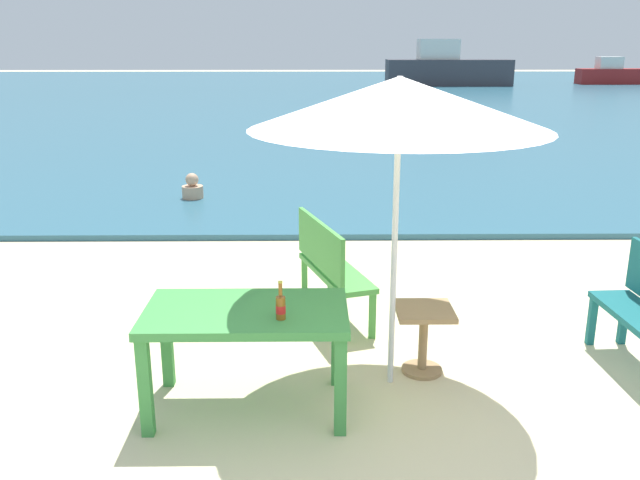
{
  "coord_description": "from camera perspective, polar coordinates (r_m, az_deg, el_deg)",
  "views": [
    {
      "loc": [
        -0.62,
        -3.47,
        2.52
      ],
      "look_at": [
        -0.54,
        3.0,
        0.6
      ],
      "focal_mm": 37.56,
      "sensor_mm": 36.0,
      "label": 1
    }
  ],
  "objects": [
    {
      "name": "bench_green_left",
      "position": [
        6.22,
        0.79,
        -2.01
      ],
      "size": [
        0.71,
        1.25,
        0.95
      ],
      "color": "#4C9E47",
      "rests_on": "ground_plane"
    },
    {
      "name": "boat_tanker",
      "position": [
        40.38,
        10.74,
        14.13
      ],
      "size": [
        7.1,
        1.94,
        2.58
      ],
      "color": "#38383F",
      "rests_on": "sea_water"
    },
    {
      "name": "boat_barge",
      "position": [
        44.67,
        23.73,
        12.81
      ],
      "size": [
        4.34,
        1.18,
        1.58
      ],
      "color": "maroon",
      "rests_on": "sea_water"
    },
    {
      "name": "picnic_table_green",
      "position": [
        4.69,
        -6.29,
        -7.1
      ],
      "size": [
        1.4,
        0.8,
        0.76
      ],
      "color": "#3D8C42",
      "rests_on": "ground_plane"
    },
    {
      "name": "side_table_wood",
      "position": [
        5.34,
        8.82,
        -7.64
      ],
      "size": [
        0.44,
        0.44,
        0.54
      ],
      "color": "#9E7A51",
      "rests_on": "ground_plane"
    },
    {
      "name": "ground_plane",
      "position": [
        4.33,
        8.06,
        -19.24
      ],
      "size": [
        120.0,
        120.0,
        0.0
      ],
      "primitive_type": "plane",
      "color": "beige"
    },
    {
      "name": "sea_water",
      "position": [
        33.57,
        0.36,
        12.32
      ],
      "size": [
        120.0,
        50.0,
        0.08
      ],
      "primitive_type": "cube",
      "color": "#2D6075",
      "rests_on": "ground_plane"
    },
    {
      "name": "patio_umbrella",
      "position": [
        4.7,
        6.77,
        11.48
      ],
      "size": [
        2.1,
        2.1,
        2.3
      ],
      "color": "silver",
      "rests_on": "ground_plane"
    },
    {
      "name": "swimmer_person",
      "position": [
        11.05,
        -10.81,
        4.33
      ],
      "size": [
        0.34,
        0.34,
        0.41
      ],
      "color": "tan",
      "rests_on": "sea_water"
    },
    {
      "name": "beer_bottle_amber",
      "position": [
        4.43,
        -3.37,
        -5.61
      ],
      "size": [
        0.07,
        0.07,
        0.26
      ],
      "color": "brown",
      "rests_on": "picnic_table_green"
    }
  ]
}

